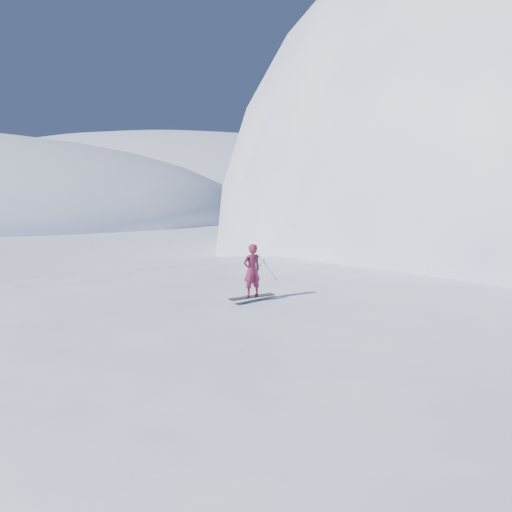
{
  "coord_description": "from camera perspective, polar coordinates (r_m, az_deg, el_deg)",
  "views": [
    {
      "loc": [
        0.16,
        -15.14,
        5.87
      ],
      "look_at": [
        -1.78,
        0.34,
        3.5
      ],
      "focal_mm": 35.0,
      "sensor_mm": 36.0,
      "label": 1
    }
  ],
  "objects": [
    {
      "name": "ground",
      "position": [
        16.24,
        6.23,
        -12.61
      ],
      "size": [
        400.0,
        400.0,
        0.0
      ],
      "primitive_type": "plane",
      "color": "white",
      "rests_on": "ground"
    },
    {
      "name": "near_ridge",
      "position": [
        19.08,
        9.43,
        -9.4
      ],
      "size": [
        36.0,
        28.0,
        4.8
      ],
      "primitive_type": "ellipsoid",
      "color": "white",
      "rests_on": "ground"
    },
    {
      "name": "peak_shoulder",
      "position": [
        36.96,
        22.47,
        -1.17
      ],
      "size": [
        28.0,
        24.0,
        18.0
      ],
      "primitive_type": "ellipsoid",
      "color": "white",
      "rests_on": "ground"
    },
    {
      "name": "far_ridge_c",
      "position": [
        131.55,
        -10.72,
        5.92
      ],
      "size": [
        140.0,
        90.0,
        36.0
      ],
      "primitive_type": "ellipsoid",
      "color": "white",
      "rests_on": "ground"
    },
    {
      "name": "wind_bumps",
      "position": [
        18.24,
        4.56,
        -10.16
      ],
      "size": [
        16.0,
        14.4,
        1.0
      ],
      "color": "white",
      "rests_on": "ground"
    },
    {
      "name": "snowboard",
      "position": [
        15.01,
        -0.47,
        -4.68
      ],
      "size": [
        1.32,
        1.15,
        0.02
      ],
      "primitive_type": "cube",
      "rotation": [
        0.0,
        0.0,
        0.68
      ],
      "color": "black",
      "rests_on": "near_ridge"
    },
    {
      "name": "snowboarder",
      "position": [
        14.85,
        -0.48,
        -1.65
      ],
      "size": [
        0.69,
        0.66,
        1.59
      ],
      "primitive_type": "imported",
      "rotation": [
        0.0,
        0.0,
        3.83
      ],
      "color": "maroon",
      "rests_on": "snowboard"
    },
    {
      "name": "board_tracks",
      "position": [
        20.77,
        0.51,
        -0.93
      ],
      "size": [
        1.45,
        5.99,
        0.04
      ],
      "color": "silver",
      "rests_on": "ground"
    }
  ]
}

